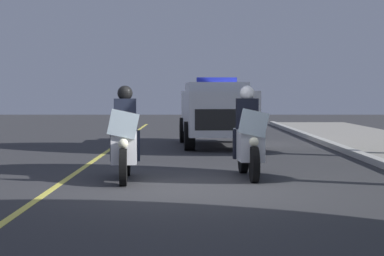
% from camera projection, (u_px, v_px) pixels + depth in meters
% --- Properties ---
extents(ground_plane, '(80.00, 80.00, 0.00)m').
position_uv_depth(ground_plane, '(192.00, 188.00, 11.64)').
color(ground_plane, '#333335').
extents(lane_stripe_center, '(48.00, 0.12, 0.01)m').
position_uv_depth(lane_stripe_center, '(55.00, 187.00, 11.64)').
color(lane_stripe_center, '#E0D14C').
rests_on(lane_stripe_center, ground).
extents(police_motorcycle_lead_left, '(2.14, 0.60, 1.72)m').
position_uv_depth(police_motorcycle_lead_left, '(125.00, 142.00, 12.58)').
color(police_motorcycle_lead_left, black).
rests_on(police_motorcycle_lead_left, ground).
extents(police_motorcycle_lead_right, '(2.14, 0.60, 1.72)m').
position_uv_depth(police_motorcycle_lead_right, '(248.00, 140.00, 13.02)').
color(police_motorcycle_lead_right, black).
rests_on(police_motorcycle_lead_right, ground).
extents(police_suv, '(5.00, 2.30, 2.05)m').
position_uv_depth(police_suv, '(217.00, 110.00, 20.79)').
color(police_suv, silver).
rests_on(police_suv, ground).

